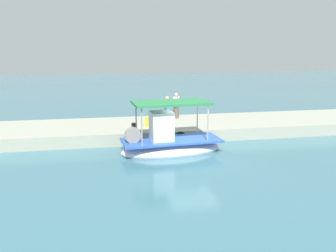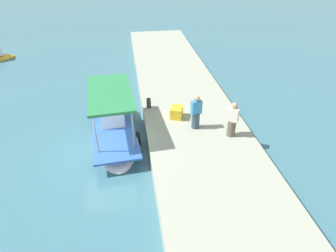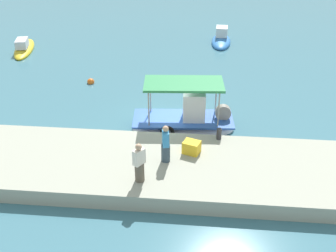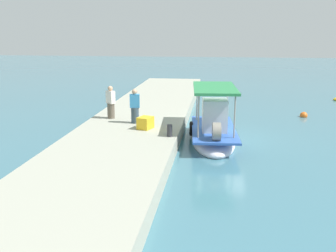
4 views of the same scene
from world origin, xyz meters
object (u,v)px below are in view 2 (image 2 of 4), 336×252
at_px(mooring_bollard, 149,103).
at_px(main_fishing_boat, 114,131).
at_px(cargo_crate, 177,112).
at_px(fisherman_by_crate, 232,121).
at_px(fisherman_near_bollard, 196,114).

bearing_deg(mooring_bollard, main_fishing_boat, 131.97).
height_order(mooring_bollard, cargo_crate, cargo_crate).
bearing_deg(cargo_crate, fisherman_by_crate, -131.72).
bearing_deg(fisherman_by_crate, cargo_crate, 48.28).
bearing_deg(main_fishing_boat, mooring_bollard, -48.03).
relative_size(fisherman_near_bollard, fisherman_by_crate, 1.00).
bearing_deg(main_fishing_boat, fisherman_by_crate, -105.54).
bearing_deg(mooring_bollard, cargo_crate, -133.14).
bearing_deg(cargo_crate, fisherman_near_bollard, -145.88).
relative_size(main_fishing_boat, fisherman_near_bollard, 3.17).
bearing_deg(fisherman_by_crate, mooring_bollard, 47.75).
bearing_deg(fisherman_near_bollard, cargo_crate, 34.12).
relative_size(fisherman_near_bollard, cargo_crate, 2.40).
distance_m(mooring_bollard, cargo_crate, 1.80).
bearing_deg(fisherman_by_crate, main_fishing_boat, 74.46).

